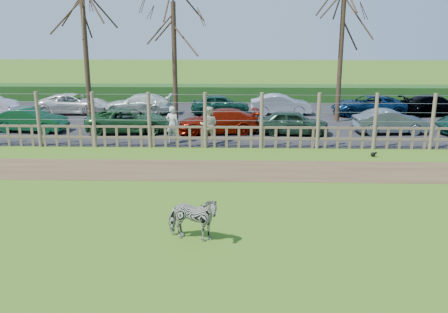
{
  "coord_description": "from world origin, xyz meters",
  "views": [
    {
      "loc": [
        1.48,
        -13.73,
        5.54
      ],
      "look_at": [
        1.0,
        2.5,
        1.1
      ],
      "focal_mm": 40.0,
      "sensor_mm": 36.0,
      "label": 1
    }
  ],
  "objects_px": {
    "car_2": "(129,120)",
    "car_11": "(281,105)",
    "zebra": "(192,219)",
    "car_13": "(435,105)",
    "visitor_a": "(173,125)",
    "crow": "(373,154)",
    "car_10": "(220,104)",
    "tree_mid": "(174,33)",
    "car_4": "(293,122)",
    "car_1": "(31,120)",
    "tree_right": "(342,26)",
    "car_8": "(74,104)",
    "car_3": "(218,121)",
    "tree_left": "(83,19)",
    "visitor_b": "(209,125)",
    "car_12": "(368,106)",
    "car_9": "(139,104)",
    "car_5": "(391,122)"
  },
  "relations": [
    {
      "from": "car_2",
      "to": "car_11",
      "type": "height_order",
      "value": "same"
    },
    {
      "from": "zebra",
      "to": "car_13",
      "type": "distance_m",
      "value": 22.14
    },
    {
      "from": "visitor_a",
      "to": "crow",
      "type": "height_order",
      "value": "visitor_a"
    },
    {
      "from": "car_10",
      "to": "car_11",
      "type": "xyz_separation_m",
      "value": [
        3.68,
        0.02,
        0.0
      ]
    },
    {
      "from": "tree_mid",
      "to": "car_4",
      "type": "height_order",
      "value": "tree_mid"
    },
    {
      "from": "car_1",
      "to": "tree_right",
      "type": "bearing_deg",
      "value": -73.51
    },
    {
      "from": "car_8",
      "to": "car_4",
      "type": "bearing_deg",
      "value": -114.83
    },
    {
      "from": "tree_mid",
      "to": "car_3",
      "type": "bearing_deg",
      "value": -46.54
    },
    {
      "from": "crow",
      "to": "tree_left",
      "type": "bearing_deg",
      "value": 156.96
    },
    {
      "from": "visitor_b",
      "to": "car_11",
      "type": "height_order",
      "value": "visitor_b"
    },
    {
      "from": "car_11",
      "to": "car_12",
      "type": "bearing_deg",
      "value": -93.69
    },
    {
      "from": "car_4",
      "to": "car_2",
      "type": "bearing_deg",
      "value": 92.87
    },
    {
      "from": "car_11",
      "to": "car_9",
      "type": "bearing_deg",
      "value": 88.67
    },
    {
      "from": "car_5",
      "to": "car_11",
      "type": "relative_size",
      "value": 1.0
    },
    {
      "from": "car_1",
      "to": "car_11",
      "type": "bearing_deg",
      "value": -62.58
    },
    {
      "from": "visitor_b",
      "to": "car_1",
      "type": "relative_size",
      "value": 0.47
    },
    {
      "from": "visitor_a",
      "to": "tree_right",
      "type": "bearing_deg",
      "value": -135.04
    },
    {
      "from": "car_5",
      "to": "car_12",
      "type": "relative_size",
      "value": 0.84
    },
    {
      "from": "zebra",
      "to": "car_12",
      "type": "height_order",
      "value": "car_12"
    },
    {
      "from": "car_4",
      "to": "car_13",
      "type": "xyz_separation_m",
      "value": [
        9.05,
        5.45,
        0.0
      ]
    },
    {
      "from": "tree_mid",
      "to": "car_2",
      "type": "distance_m",
      "value": 5.35
    },
    {
      "from": "crow",
      "to": "car_4",
      "type": "bearing_deg",
      "value": 126.41
    },
    {
      "from": "visitor_a",
      "to": "car_11",
      "type": "relative_size",
      "value": 0.47
    },
    {
      "from": "tree_left",
      "to": "car_10",
      "type": "distance_m",
      "value": 9.23
    },
    {
      "from": "tree_left",
      "to": "car_12",
      "type": "relative_size",
      "value": 1.82
    },
    {
      "from": "car_2",
      "to": "car_4",
      "type": "xyz_separation_m",
      "value": [
        8.28,
        -0.25,
        0.0
      ]
    },
    {
      "from": "crow",
      "to": "car_3",
      "type": "xyz_separation_m",
      "value": [
        -6.71,
        4.22,
        0.54
      ]
    },
    {
      "from": "car_12",
      "to": "car_13",
      "type": "bearing_deg",
      "value": 92.9
    },
    {
      "from": "car_10",
      "to": "tree_mid",
      "type": "bearing_deg",
      "value": 130.63
    },
    {
      "from": "tree_left",
      "to": "car_9",
      "type": "xyz_separation_m",
      "value": [
        1.89,
        3.66,
        -4.98
      ]
    },
    {
      "from": "tree_right",
      "to": "car_10",
      "type": "relative_size",
      "value": 2.09
    },
    {
      "from": "tree_right",
      "to": "zebra",
      "type": "relative_size",
      "value": 5.11
    },
    {
      "from": "tree_right",
      "to": "car_4",
      "type": "distance_m",
      "value": 6.31
    },
    {
      "from": "car_1",
      "to": "car_8",
      "type": "relative_size",
      "value": 0.84
    },
    {
      "from": "tree_left",
      "to": "crow",
      "type": "xyz_separation_m",
      "value": [
        13.67,
        -5.81,
        -5.51
      ]
    },
    {
      "from": "car_11",
      "to": "crow",
      "type": "bearing_deg",
      "value": -163.14
    },
    {
      "from": "tree_mid",
      "to": "zebra",
      "type": "height_order",
      "value": "tree_mid"
    },
    {
      "from": "tree_mid",
      "to": "car_10",
      "type": "distance_m",
      "value": 5.52
    },
    {
      "from": "car_2",
      "to": "tree_right",
      "type": "bearing_deg",
      "value": -81.5
    },
    {
      "from": "car_5",
      "to": "tree_right",
      "type": "bearing_deg",
      "value": 31.17
    },
    {
      "from": "car_2",
      "to": "car_13",
      "type": "bearing_deg",
      "value": -80.1
    },
    {
      "from": "car_8",
      "to": "tree_left",
      "type": "bearing_deg",
      "value": -152.08
    },
    {
      "from": "crow",
      "to": "car_12",
      "type": "distance_m",
      "value": 9.52
    },
    {
      "from": "tree_left",
      "to": "car_12",
      "type": "height_order",
      "value": "tree_left"
    },
    {
      "from": "car_9",
      "to": "car_2",
      "type": "bearing_deg",
      "value": 7.51
    },
    {
      "from": "car_2",
      "to": "crow",
      "type": "bearing_deg",
      "value": -117.64
    },
    {
      "from": "visitor_b",
      "to": "car_9",
      "type": "height_order",
      "value": "visitor_b"
    },
    {
      "from": "car_3",
      "to": "car_5",
      "type": "bearing_deg",
      "value": 84.73
    },
    {
      "from": "car_12",
      "to": "crow",
      "type": "bearing_deg",
      "value": -12.46
    },
    {
      "from": "car_3",
      "to": "car_13",
      "type": "distance_m",
      "value": 13.83
    }
  ]
}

